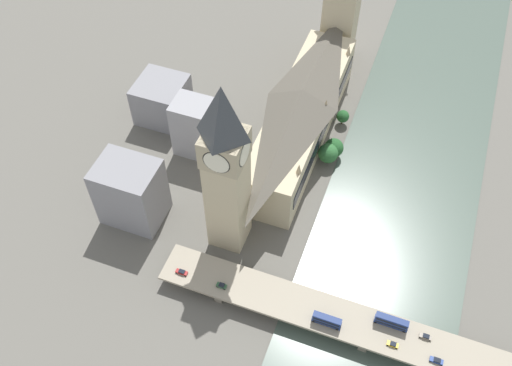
# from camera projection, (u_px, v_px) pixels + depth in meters

# --- Properties ---
(ground_plane) EXTENTS (600.00, 600.00, 0.00)m
(ground_plane) POSITION_uv_depth(u_px,v_px,m) (324.00, 158.00, 261.29)
(ground_plane) COLOR #605E56
(river_water) EXTENTS (63.50, 360.00, 0.30)m
(river_water) POSITION_uv_depth(u_px,v_px,m) (406.00, 180.00, 253.03)
(river_water) COLOR #47564C
(river_water) RESTS_ON ground_plane
(parliament_hall) EXTENTS (23.49, 102.62, 30.49)m
(parliament_hall) POSITION_uv_depth(u_px,v_px,m) (301.00, 115.00, 257.23)
(parliament_hall) COLOR #C1B28E
(parliament_hall) RESTS_ON ground_plane
(clock_tower) EXTENTS (14.94, 14.94, 81.69)m
(clock_tower) POSITION_uv_depth(u_px,v_px,m) (226.00, 168.00, 201.14)
(clock_tower) COLOR #C1B28E
(clock_tower) RESTS_ON ground_plane
(victoria_tower) EXTENTS (16.01, 16.01, 57.81)m
(victoria_tower) POSITION_uv_depth(u_px,v_px,m) (341.00, 15.00, 284.97)
(victoria_tower) COLOR #C1B28E
(victoria_tower) RESTS_ON ground_plane
(road_bridge) EXTENTS (159.00, 15.98, 6.36)m
(road_bridge) POSITION_uv_depth(u_px,v_px,m) (368.00, 329.00, 204.14)
(road_bridge) COLOR gray
(road_bridge) RESTS_ON ground_plane
(double_decker_bus_lead) EXTENTS (11.99, 2.53, 4.95)m
(double_decker_bus_lead) POSITION_uv_depth(u_px,v_px,m) (392.00, 322.00, 201.70)
(double_decker_bus_lead) COLOR navy
(double_decker_bus_lead) RESTS_ON road_bridge
(double_decker_bus_rear) EXTENTS (10.63, 2.61, 4.67)m
(double_decker_bus_rear) POSITION_uv_depth(u_px,v_px,m) (327.00, 320.00, 202.17)
(double_decker_bus_rear) COLOR navy
(double_decker_bus_rear) RESTS_ON road_bridge
(car_northbound_lead) EXTENTS (4.32, 1.77, 1.48)m
(car_northbound_lead) POSITION_uv_depth(u_px,v_px,m) (426.00, 337.00, 200.30)
(car_northbound_lead) COLOR slate
(car_northbound_lead) RESTS_ON road_bridge
(car_northbound_mid) EXTENTS (4.62, 1.90, 1.44)m
(car_northbound_mid) POSITION_uv_depth(u_px,v_px,m) (437.00, 360.00, 194.95)
(car_northbound_mid) COLOR navy
(car_northbound_mid) RESTS_ON road_bridge
(car_northbound_tail) EXTENTS (4.63, 1.78, 1.54)m
(car_northbound_tail) POSITION_uv_depth(u_px,v_px,m) (182.00, 272.00, 216.32)
(car_northbound_tail) COLOR maroon
(car_northbound_tail) RESTS_ON road_bridge
(car_southbound_lead) EXTENTS (3.89, 1.89, 1.53)m
(car_southbound_lead) POSITION_uv_depth(u_px,v_px,m) (222.00, 285.00, 212.77)
(car_southbound_lead) COLOR #2D5638
(car_southbound_lead) RESTS_ON road_bridge
(car_southbound_mid) EXTENTS (4.06, 1.82, 1.34)m
(car_southbound_mid) POSITION_uv_depth(u_px,v_px,m) (393.00, 344.00, 198.61)
(car_southbound_mid) COLOR gold
(car_southbound_mid) RESTS_ON road_bridge
(city_block_west) EXTENTS (22.08, 22.54, 20.33)m
(city_block_west) POSITION_uv_depth(u_px,v_px,m) (162.00, 100.00, 270.81)
(city_block_west) COLOR gray
(city_block_west) RESTS_ON ground_plane
(city_block_center) EXTENTS (19.62, 14.52, 28.32)m
(city_block_center) POSITION_uv_depth(u_px,v_px,m) (197.00, 128.00, 253.86)
(city_block_center) COLOR #939399
(city_block_center) RESTS_ON ground_plane
(city_block_east) EXTENTS (24.52, 19.31, 29.75)m
(city_block_east) POSITION_uv_depth(u_px,v_px,m) (131.00, 192.00, 230.32)
(city_block_east) COLOR gray
(city_block_east) RESTS_ON ground_plane
(tree_embankment_near) EXTENTS (9.08, 9.08, 10.87)m
(tree_embankment_near) POSITION_uv_depth(u_px,v_px,m) (328.00, 153.00, 254.86)
(tree_embankment_near) COLOR brown
(tree_embankment_near) RESTS_ON ground_plane
(tree_embankment_mid) EXTENTS (8.80, 8.80, 10.34)m
(tree_embankment_mid) POSITION_uv_depth(u_px,v_px,m) (334.00, 148.00, 257.36)
(tree_embankment_mid) COLOR brown
(tree_embankment_mid) RESTS_ON ground_plane
(tree_embankment_far) EXTENTS (6.03, 6.03, 8.01)m
(tree_embankment_far) POSITION_uv_depth(u_px,v_px,m) (343.00, 116.00, 271.18)
(tree_embankment_far) COLOR brown
(tree_embankment_far) RESTS_ON ground_plane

